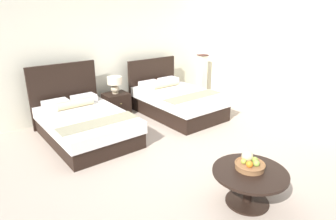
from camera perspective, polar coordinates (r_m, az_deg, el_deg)
ground_plane at (r=4.97m, az=4.00°, el=-9.02°), size 9.28×9.48×0.02m
wall_back at (r=6.92m, az=-12.04°, el=11.35°), size 9.28×0.12×2.85m
wall_side_right at (r=6.87m, az=20.63°, el=10.48°), size 0.12×5.08×2.85m
bed_near_window at (r=5.71m, az=-16.02°, el=-2.48°), size 1.44×2.10×1.29m
bed_near_corner at (r=6.71m, az=1.62°, el=1.76°), size 1.40×2.10×1.17m
nightstand at (r=6.75m, az=-10.06°, el=1.08°), size 0.54×0.46×0.52m
table_lamp at (r=6.62m, az=-10.39°, el=5.28°), size 0.33×0.33×0.38m
coffee_table at (r=3.86m, az=15.62°, el=-12.96°), size 0.93×0.93×0.46m
fruit_bowl at (r=3.82m, az=15.67°, el=-10.04°), size 0.38×0.38×0.20m
floor_lamp_corner at (r=7.88m, az=6.69°, el=6.45°), size 0.23×0.23×1.19m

